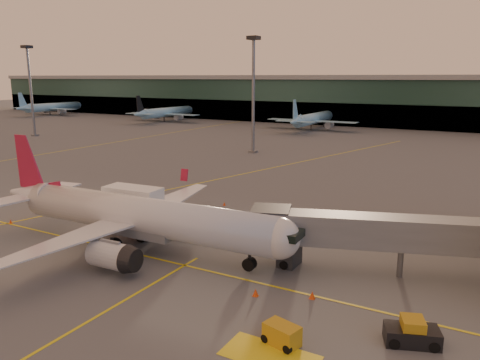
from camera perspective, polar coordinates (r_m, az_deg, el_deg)
The scene contains 15 objects.
ground at distance 43.47m, azimuth -16.17°, elevation -10.94°, with size 600.00×600.00×0.00m, color #4C4F54.
taxi_markings at distance 82.46m, azimuth 2.43°, elevation 0.62°, with size 100.12×173.00×0.01m.
terminal at distance 172.01m, azimuth 19.78°, elevation 9.02°, with size 400.00×20.00×17.60m.
mast_west_far at distance 149.00m, azimuth -24.20°, elevation 10.60°, with size 2.40×2.40×25.60m.
mast_west_near at distance 105.66m, azimuth 1.64°, elevation 11.34°, with size 2.40×2.40×25.60m.
distant_aircraft_row at distance 154.84m, azimuth 10.30°, elevation 5.99°, with size 290.00×34.00×13.00m.
main_airplane at distance 47.45m, azimuth -12.77°, elevation -4.31°, with size 35.31×31.77×10.66m.
jet_bridge at distance 42.63m, azimuth 21.00°, elevation -6.42°, with size 26.55×11.46×5.46m.
catering_truck at distance 53.29m, azimuth -12.81°, elevation -3.14°, with size 6.68×3.33×5.03m.
gpu_cart at distance 31.80m, azimuth 5.10°, elevation -18.29°, with size 2.61×1.94×1.37m.
pushback_tug at distance 33.62m, azimuth 20.24°, elevation -17.16°, with size 3.84×2.89×1.76m.
cone_nose at distance 37.88m, azimuth 8.80°, elevation -13.70°, with size 0.48×0.48×0.61m.
cone_tail at distance 61.55m, azimuth -26.18°, elevation -4.57°, with size 0.39×0.39×0.50m.
cone_wing_left at distance 62.91m, azimuth -1.92°, elevation -2.92°, with size 0.37×0.37×0.48m.
cone_fwd at distance 37.89m, azimuth 1.91°, elevation -13.55°, with size 0.48×0.48×0.61m.
Camera 1 is at (29.08, -27.55, 16.90)m, focal length 35.00 mm.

